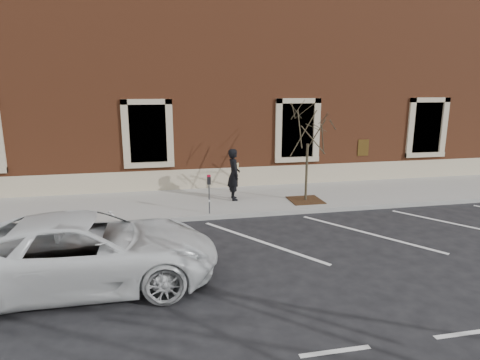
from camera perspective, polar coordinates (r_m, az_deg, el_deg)
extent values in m
plane|color=#28282B|center=(13.14, 0.53, -5.26)|extent=(120.00, 120.00, 0.00)
cube|color=#98958F|center=(14.75, -0.90, -2.90)|extent=(40.00, 3.50, 0.15)
cube|color=#9E9E99|center=(13.07, 0.57, -5.01)|extent=(40.00, 0.12, 0.15)
cube|color=brown|center=(20.12, -4.18, 12.63)|extent=(40.00, 8.50, 8.00)
cube|color=tan|center=(16.34, -2.06, 0.38)|extent=(40.00, 0.06, 0.80)
cube|color=black|center=(15.94, -12.95, 6.49)|extent=(1.40, 0.30, 2.20)
cube|color=tan|center=(15.95, -12.74, 2.14)|extent=(1.90, 0.20, 0.20)
cube|color=black|center=(16.90, 7.98, 7.05)|extent=(1.40, 0.30, 2.20)
cube|color=tan|center=(16.91, 8.05, 2.94)|extent=(1.90, 0.20, 0.20)
cube|color=black|center=(19.72, 24.78, 6.82)|extent=(1.40, 0.30, 2.20)
cube|color=tan|center=(19.73, 24.74, 3.30)|extent=(1.90, 0.20, 0.20)
imported|color=black|center=(14.37, -0.88, 0.80)|extent=(0.45, 0.68, 1.86)
cylinder|color=#595B60|center=(12.89, -4.40, -2.71)|extent=(0.04, 0.04, 0.97)
cube|color=black|center=(12.74, -4.44, -0.08)|extent=(0.12, 0.09, 0.25)
cube|color=red|center=(12.70, -4.46, 0.60)|extent=(0.11, 0.08, 0.06)
cube|color=white|center=(12.86, -4.37, -2.97)|extent=(0.05, 0.00, 0.07)
cube|color=#432A15|center=(14.64, 9.29, -2.84)|extent=(1.14, 1.14, 0.03)
cylinder|color=#453C2A|center=(14.40, 9.44, 1.05)|extent=(0.09, 0.09, 2.06)
imported|color=silver|center=(9.13, -21.05, -9.41)|extent=(5.55, 2.59, 1.54)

